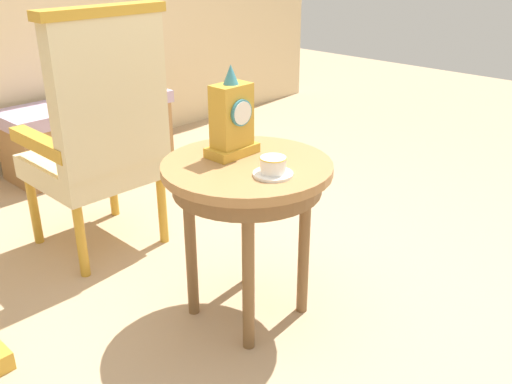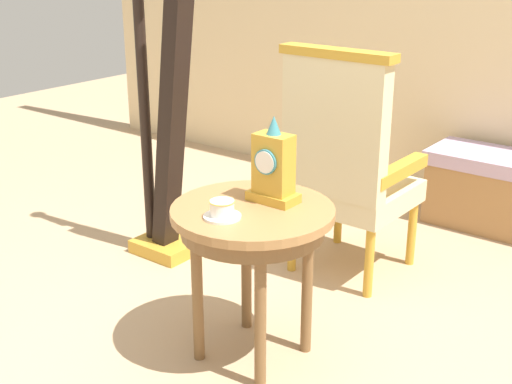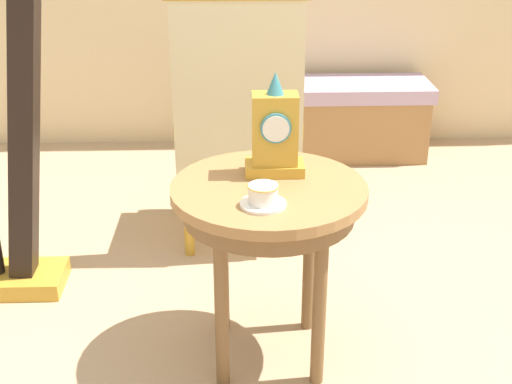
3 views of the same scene
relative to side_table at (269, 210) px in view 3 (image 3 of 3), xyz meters
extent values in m
plane|color=tan|center=(-0.06, -0.05, -0.56)|extent=(10.00, 10.00, 0.00)
cylinder|color=#9E7042|center=(0.00, 0.00, 0.07)|extent=(0.62, 0.62, 0.03)
cylinder|color=brown|center=(0.00, 0.00, 0.01)|extent=(0.55, 0.55, 0.07)
cylinder|color=brown|center=(0.15, 0.15, -0.25)|extent=(0.04, 0.04, 0.61)
cylinder|color=brown|center=(-0.15, 0.15, -0.25)|extent=(0.04, 0.04, 0.61)
cylinder|color=brown|center=(-0.15, -0.15, -0.25)|extent=(0.04, 0.04, 0.61)
cylinder|color=brown|center=(0.15, -0.15, -0.25)|extent=(0.04, 0.04, 0.61)
cylinder|color=white|center=(-0.02, -0.15, 0.09)|extent=(0.14, 0.14, 0.01)
cylinder|color=white|center=(-0.02, -0.15, 0.12)|extent=(0.09, 0.09, 0.06)
torus|color=gold|center=(-0.02, -0.15, 0.15)|extent=(0.09, 0.09, 0.00)
cube|color=gold|center=(0.02, 0.10, 0.10)|extent=(0.19, 0.11, 0.04)
cube|color=gold|center=(0.02, 0.10, 0.24)|extent=(0.14, 0.09, 0.23)
cylinder|color=teal|center=(0.02, 0.05, 0.26)|extent=(0.10, 0.01, 0.10)
cylinder|color=white|center=(0.02, 0.04, 0.26)|extent=(0.08, 0.00, 0.08)
cone|color=teal|center=(0.02, 0.10, 0.39)|extent=(0.06, 0.06, 0.07)
cube|color=beige|center=(-0.08, 0.93, -0.15)|extent=(0.53, 0.53, 0.11)
cube|color=beige|center=(-0.09, 0.71, 0.22)|extent=(0.52, 0.10, 0.64)
cube|color=gold|center=(0.15, 0.93, 0.01)|extent=(0.08, 0.47, 0.06)
cube|color=gold|center=(-0.31, 0.94, 0.01)|extent=(0.08, 0.47, 0.06)
cylinder|color=gold|center=(0.14, 1.15, -0.38)|extent=(0.04, 0.04, 0.35)
cylinder|color=gold|center=(-0.30, 1.16, -0.38)|extent=(0.04, 0.04, 0.35)
cylinder|color=gold|center=(0.13, 0.71, -0.38)|extent=(0.04, 0.04, 0.35)
cylinder|color=gold|center=(-0.31, 0.72, -0.38)|extent=(0.04, 0.04, 0.35)
cube|color=gold|center=(-0.96, 0.47, -0.52)|extent=(0.32, 0.24, 0.07)
cube|color=black|center=(-0.86, 0.47, 0.24)|extent=(0.28, 0.11, 1.46)
cube|color=#B299B7|center=(0.47, 1.90, -0.16)|extent=(1.11, 0.40, 0.08)
cube|color=#9E7042|center=(0.47, 1.90, -0.38)|extent=(1.06, 0.38, 0.36)
camera|label=1|loc=(-1.36, -1.33, 0.81)|focal=39.75mm
camera|label=2|loc=(1.46, -1.88, 1.03)|focal=47.96mm
camera|label=3|loc=(-0.11, -2.02, 0.98)|focal=49.71mm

